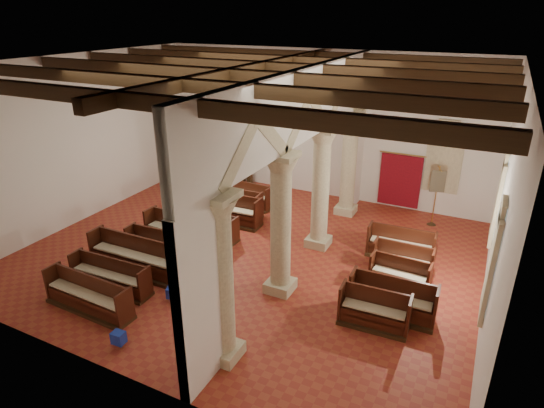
{
  "coord_description": "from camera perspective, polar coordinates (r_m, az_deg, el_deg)",
  "views": [
    {
      "loc": [
        6.45,
        -11.41,
        7.35
      ],
      "look_at": [
        0.55,
        0.5,
        1.67
      ],
      "focal_mm": 30.0,
      "sensor_mm": 36.0,
      "label": 1
    }
  ],
  "objects": [
    {
      "name": "nave_pew_8",
      "position": [
        18.55,
        -3.93,
        0.82
      ],
      "size": [
        2.73,
        0.79,
        0.98
      ],
      "rotation": [
        0.0,
        0.0,
        -0.05
      ],
      "color": "#342210",
      "rests_on": "floor"
    },
    {
      "name": "nave_pew_5",
      "position": [
        16.2,
        -8.84,
        -2.91
      ],
      "size": [
        2.86,
        0.74,
        0.95
      ],
      "rotation": [
        0.0,
        0.0,
        -0.04
      ],
      "color": "#342210",
      "rests_on": "floor"
    },
    {
      "name": "nave_pew_2",
      "position": [
        14.43,
        -16.76,
        -6.86
      ],
      "size": [
        3.1,
        0.8,
        1.14
      ],
      "rotation": [
        0.0,
        0.0,
        0.01
      ],
      "color": "#342210",
      "rests_on": "floor"
    },
    {
      "name": "pipe_organ",
      "position": [
        21.02,
        -6.32,
        6.47
      ],
      "size": [
        2.1,
        0.85,
        4.4
      ],
      "color": "#342210",
      "rests_on": "floor"
    },
    {
      "name": "floor",
      "position": [
        15.03,
        -2.73,
        -6.17
      ],
      "size": [
        14.0,
        14.0,
        0.0
      ],
      "primitive_type": "plane",
      "color": "maroon",
      "rests_on": "ground"
    },
    {
      "name": "nave_pew_4",
      "position": [
        15.47,
        -10.99,
        -4.13
      ],
      "size": [
        2.94,
        0.88,
        1.13
      ],
      "rotation": [
        0.0,
        0.0,
        -0.05
      ],
      "color": "#342210",
      "rests_on": "floor"
    },
    {
      "name": "wall_left",
      "position": [
        18.17,
        -22.81,
        7.48
      ],
      "size": [
        0.02,
        12.0,
        6.0
      ],
      "primitive_type": "cube",
      "color": "white",
      "rests_on": "floor"
    },
    {
      "name": "wall_back",
      "position": [
        19.07,
        5.97,
        9.83
      ],
      "size": [
        14.0,
        0.02,
        6.0
      ],
      "primitive_type": "cube",
      "color": "white",
      "rests_on": "floor"
    },
    {
      "name": "nave_pew_1",
      "position": [
        13.83,
        -19.58,
        -8.96
      ],
      "size": [
        2.55,
        0.72,
        0.95
      ],
      "rotation": [
        0.0,
        0.0,
        0.04
      ],
      "color": "#342210",
      "rests_on": "floor"
    },
    {
      "name": "aisle_pew_4",
      "position": [
        15.14,
        15.78,
        -5.39
      ],
      "size": [
        2.12,
        0.77,
        1.02
      ],
      "rotation": [
        0.0,
        0.0,
        0.04
      ],
      "color": "#342210",
      "rests_on": "floor"
    },
    {
      "name": "window_back",
      "position": [
        18.19,
        20.76,
        5.17
      ],
      "size": [
        1.0,
        0.03,
        2.2
      ],
      "primitive_type": "cube",
      "color": "#2E6756",
      "rests_on": "wall_back"
    },
    {
      "name": "window_right_a",
      "position": [
        11.18,
        26.05,
        -6.88
      ],
      "size": [
        0.03,
        1.0,
        2.2
      ],
      "primitive_type": "cube",
      "color": "#2E6756",
      "rests_on": "wall_right"
    },
    {
      "name": "aisle_pew_2",
      "position": [
        13.56,
        15.64,
        -9.04
      ],
      "size": [
        1.7,
        0.7,
        0.96
      ],
      "rotation": [
        0.0,
        0.0,
        -0.04
      ],
      "color": "#342210",
      "rests_on": "floor"
    },
    {
      "name": "tube_heater_a",
      "position": [
        13.0,
        -20.61,
        -12.14
      ],
      "size": [
        0.99,
        0.48,
        0.1
      ],
      "primitive_type": "cylinder",
      "rotation": [
        0.0,
        1.57,
        -0.38
      ],
      "color": "white",
      "rests_on": "floor"
    },
    {
      "name": "ceiling",
      "position": [
        13.18,
        -3.25,
        17.22
      ],
      "size": [
        14.0,
        14.0,
        0.0
      ],
      "primitive_type": "plane",
      "rotation": [
        3.14,
        0.0,
        0.0
      ],
      "color": "#321A10",
      "rests_on": "wall_back"
    },
    {
      "name": "nave_pew_7",
      "position": [
        17.69,
        -5.93,
        -0.28
      ],
      "size": [
        3.05,
        0.87,
        1.08
      ],
      "rotation": [
        0.0,
        0.0,
        0.05
      ],
      "color": "#342210",
      "rests_on": "floor"
    },
    {
      "name": "hymnal_box_c",
      "position": [
        15.61,
        -6.71,
        -4.06
      ],
      "size": [
        0.38,
        0.34,
        0.31
      ],
      "primitive_type": "cube",
      "rotation": [
        0.0,
        0.0,
        -0.33
      ],
      "color": "navy",
      "rests_on": "floor"
    },
    {
      "name": "wall_right",
      "position": [
        12.22,
        27.05,
        -0.37
      ],
      "size": [
        0.02,
        12.0,
        6.0
      ],
      "primitive_type": "cube",
      "color": "white",
      "rests_on": "floor"
    },
    {
      "name": "nave_pew_0",
      "position": [
        13.15,
        -22.01,
        -11.08
      ],
      "size": [
        2.71,
        0.74,
        0.99
      ],
      "rotation": [
        0.0,
        0.0,
        -0.03
      ],
      "color": "#342210",
      "rests_on": "floor"
    },
    {
      "name": "wall_front",
      "position": [
        9.48,
        -21.0,
        -5.87
      ],
      "size": [
        14.0,
        0.02,
        6.0
      ],
      "primitive_type": "cube",
      "color": "white",
      "rests_on": "floor"
    },
    {
      "name": "aisle_pew_1",
      "position": [
        12.41,
        14.79,
        -12.02
      ],
      "size": [
        2.22,
        0.78,
        1.07
      ],
      "rotation": [
        0.0,
        0.0,
        0.03
      ],
      "color": "#342210",
      "rests_on": "floor"
    },
    {
      "name": "hymnal_box_a",
      "position": [
        11.72,
        -18.71,
        -15.6
      ],
      "size": [
        0.32,
        0.26,
        0.3
      ],
      "primitive_type": "cube",
      "rotation": [
        0.0,
        0.0,
        0.07
      ],
      "color": "navy",
      "rests_on": "floor"
    },
    {
      "name": "aisle_pew_0",
      "position": [
        11.97,
        12.65,
        -13.36
      ],
      "size": [
        1.77,
        0.76,
        1.01
      ],
      "rotation": [
        0.0,
        0.0,
        0.05
      ],
      "color": "#342210",
      "rests_on": "floor"
    },
    {
      "name": "arcade",
      "position": [
        12.89,
        4.02,
        6.0
      ],
      "size": [
        0.9,
        11.9,
        6.0
      ],
      "color": "beige",
      "rests_on": "floor"
    },
    {
      "name": "hymnal_box_b",
      "position": [
        12.94,
        -12.44,
        -10.81
      ],
      "size": [
        0.35,
        0.32,
        0.29
      ],
      "primitive_type": "cube",
      "rotation": [
        0.0,
        0.0,
        0.36
      ],
      "color": "navy",
      "rests_on": "floor"
    },
    {
      "name": "aisle_pew_3",
      "position": [
        14.27,
        15.99,
        -7.32
      ],
      "size": [
        1.76,
        0.67,
        0.98
      ],
      "rotation": [
        0.0,
        0.0,
        0.01
      ],
      "color": "#342210",
      "rests_on": "floor"
    },
    {
      "name": "tube_heater_b",
      "position": [
        14.45,
        -18.83,
        -8.09
      ],
      "size": [
        1.08,
        0.35,
        0.11
      ],
      "primitive_type": "cylinder",
      "rotation": [
        0.0,
        1.57,
        -0.22
      ],
      "color": "white",
      "rests_on": "floor"
    },
    {
      "name": "window_right_b",
      "position": [
        14.84,
        26.62,
        0.27
      ],
      "size": [
        0.03,
        1.0,
        2.2
      ],
      "primitive_type": "cube",
      "color": "#2E6756",
      "rests_on": "wall_right"
    },
    {
      "name": "lectern",
      "position": [
        20.58,
        -2.85,
        3.57
      ],
      "size": [
        0.51,
        0.53,
        1.13
      ],
      "rotation": [
        0.0,
        0.0,
        -0.2
      ],
      "color": "#341A10",
      "rests_on": "floor"
    },
    {
      "name": "processional_banner",
      "position": [
        17.63,
        19.69,
        -0.14
      ],
      "size": [
        0.5,
        0.64,
        2.29
      ],
      "rotation": [
        0.0,
        0.0,
        0.33
      ],
      "color": "#342210",
      "rests_on": "floor"
    },
    {
      "name": "nave_pew_3",
      "position": [
        14.84,
        -13.09,
        -5.82
      ],
      "size": [
        2.85,
        0.76,
        0.96
      ],
      "rotation": [
        0.0,
        0.0,
        0.04
      ],
      "color": "#342210",
      "rests_on": "floor"
    },
    {
      "name": "nave_pew_6",
      "position": [
        17.22,
        -6.86,
        -0.95
      ],
      "size": [
        3.52,
        0.87,
        1.12
      ],
      "rotation": [
        0.0,
        0.0,
        0.04
      ],
      "color": "#342210",
      "rests_on": "floor"
    },
    {
      "name": "ceiling_beams",
      "position": [
        13.2,
        -3.23,
        16.45
      ],
      "size": [
        13.8,
        11.8,
        0.3
      ],
      "primitive_type": null,
      "color": "#342210",
      "rests_on": "wall_back"
    },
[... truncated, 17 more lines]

